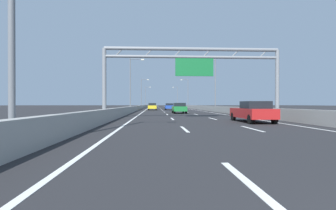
% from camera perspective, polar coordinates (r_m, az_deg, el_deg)
% --- Properties ---
extents(ground_plane, '(260.00, 260.00, 0.00)m').
position_cam_1_polar(ground_plane, '(100.61, -1.17, -0.48)').
color(ground_plane, '#262628').
extents(lane_dash_left_0, '(0.16, 3.00, 0.01)m').
position_cam_1_polar(lane_dash_left_0, '(4.54, 18.12, -16.76)').
color(lane_dash_left_0, white).
rests_on(lane_dash_left_0, ground_plane).
extents(lane_dash_left_1, '(0.16, 3.00, 0.01)m').
position_cam_1_polar(lane_dash_left_1, '(13.20, 3.77, -5.49)').
color(lane_dash_left_1, white).
rests_on(lane_dash_left_1, ground_plane).
extents(lane_dash_left_2, '(0.16, 3.00, 0.01)m').
position_cam_1_polar(lane_dash_left_2, '(22.14, 0.98, -3.16)').
color(lane_dash_left_2, white).
rests_on(lane_dash_left_2, ground_plane).
extents(lane_dash_left_3, '(0.16, 3.00, 0.01)m').
position_cam_1_polar(lane_dash_left_3, '(31.11, -0.20, -2.17)').
color(lane_dash_left_3, white).
rests_on(lane_dash_left_3, ground_plane).
extents(lane_dash_left_4, '(0.16, 3.00, 0.01)m').
position_cam_1_polar(lane_dash_left_4, '(40.10, -0.85, -1.62)').
color(lane_dash_left_4, white).
rests_on(lane_dash_left_4, ground_plane).
extents(lane_dash_left_5, '(0.16, 3.00, 0.01)m').
position_cam_1_polar(lane_dash_left_5, '(49.09, -1.26, -1.27)').
color(lane_dash_left_5, white).
rests_on(lane_dash_left_5, ground_plane).
extents(lane_dash_left_6, '(0.16, 3.00, 0.01)m').
position_cam_1_polar(lane_dash_left_6, '(58.08, -1.54, -1.03)').
color(lane_dash_left_6, white).
rests_on(lane_dash_left_6, ground_plane).
extents(lane_dash_left_7, '(0.16, 3.00, 0.01)m').
position_cam_1_polar(lane_dash_left_7, '(67.07, -1.75, -0.86)').
color(lane_dash_left_7, white).
rests_on(lane_dash_left_7, ground_plane).
extents(lane_dash_left_8, '(0.16, 3.00, 0.01)m').
position_cam_1_polar(lane_dash_left_8, '(76.07, -1.91, -0.72)').
color(lane_dash_left_8, white).
rests_on(lane_dash_left_8, ground_plane).
extents(lane_dash_left_9, '(0.16, 3.00, 0.01)m').
position_cam_1_polar(lane_dash_left_9, '(85.07, -2.03, -0.62)').
color(lane_dash_left_9, white).
rests_on(lane_dash_left_9, ground_plane).
extents(lane_dash_left_10, '(0.16, 3.00, 0.01)m').
position_cam_1_polar(lane_dash_left_10, '(94.06, -2.14, -0.53)').
color(lane_dash_left_10, white).
rests_on(lane_dash_left_10, ground_plane).
extents(lane_dash_left_11, '(0.16, 3.00, 0.01)m').
position_cam_1_polar(lane_dash_left_11, '(103.06, -2.22, -0.46)').
color(lane_dash_left_11, white).
rests_on(lane_dash_left_11, ground_plane).
extents(lane_dash_left_12, '(0.16, 3.00, 0.01)m').
position_cam_1_polar(lane_dash_left_12, '(112.06, -2.29, -0.40)').
color(lane_dash_left_12, white).
rests_on(lane_dash_left_12, ground_plane).
extents(lane_dash_left_13, '(0.16, 3.00, 0.01)m').
position_cam_1_polar(lane_dash_left_13, '(121.06, -2.35, -0.35)').
color(lane_dash_left_13, white).
rests_on(lane_dash_left_13, ground_plane).
extents(lane_dash_left_14, '(0.16, 3.00, 0.01)m').
position_cam_1_polar(lane_dash_left_14, '(130.06, -2.40, -0.31)').
color(lane_dash_left_14, white).
rests_on(lane_dash_left_14, ground_plane).
extents(lane_dash_left_15, '(0.16, 3.00, 0.01)m').
position_cam_1_polar(lane_dash_left_15, '(139.06, -2.45, -0.27)').
color(lane_dash_left_15, white).
rests_on(lane_dash_left_15, ground_plane).
extents(lane_dash_left_16, '(0.16, 3.00, 0.01)m').
position_cam_1_polar(lane_dash_left_16, '(148.06, -2.48, -0.24)').
color(lane_dash_left_16, white).
rests_on(lane_dash_left_16, ground_plane).
extents(lane_dash_left_17, '(0.16, 3.00, 0.01)m').
position_cam_1_polar(lane_dash_left_17, '(157.06, -2.52, -0.21)').
color(lane_dash_left_17, white).
rests_on(lane_dash_left_17, ground_plane).
extents(lane_dash_right_1, '(0.16, 3.00, 0.01)m').
position_cam_1_polar(lane_dash_right_1, '(14.09, 18.53, -5.14)').
color(lane_dash_right_1, white).
rests_on(lane_dash_right_1, ground_plane).
extents(lane_dash_right_2, '(0.16, 3.00, 0.01)m').
position_cam_1_polar(lane_dash_right_2, '(22.68, 10.11, -3.08)').
color(lane_dash_right_2, white).
rests_on(lane_dash_right_2, ground_plane).
extents(lane_dash_right_3, '(0.16, 3.00, 0.01)m').
position_cam_1_polar(lane_dash_right_3, '(31.50, 6.36, -2.14)').
color(lane_dash_right_3, white).
rests_on(lane_dash_right_3, ground_plane).
extents(lane_dash_right_4, '(0.16, 3.00, 0.01)m').
position_cam_1_polar(lane_dash_right_4, '(40.40, 4.26, -1.61)').
color(lane_dash_right_4, white).
rests_on(lane_dash_right_4, ground_plane).
extents(lane_dash_right_5, '(0.16, 3.00, 0.01)m').
position_cam_1_polar(lane_dash_right_5, '(49.33, 2.93, -1.27)').
color(lane_dash_right_5, white).
rests_on(lane_dash_right_5, ground_plane).
extents(lane_dash_right_6, '(0.16, 3.00, 0.01)m').
position_cam_1_polar(lane_dash_right_6, '(58.29, 2.00, -1.03)').
color(lane_dash_right_6, white).
rests_on(lane_dash_right_6, ground_plane).
extents(lane_dash_right_7, '(0.16, 3.00, 0.01)m').
position_cam_1_polar(lane_dash_right_7, '(67.25, 1.32, -0.85)').
color(lane_dash_right_7, white).
rests_on(lane_dash_right_7, ground_plane).
extents(lane_dash_right_8, '(0.16, 3.00, 0.01)m').
position_cam_1_polar(lane_dash_right_8, '(76.23, 0.80, -0.72)').
color(lane_dash_right_8, white).
rests_on(lane_dash_right_8, ground_plane).
extents(lane_dash_right_9, '(0.16, 3.00, 0.01)m').
position_cam_1_polar(lane_dash_right_9, '(85.21, 0.39, -0.62)').
color(lane_dash_right_9, white).
rests_on(lane_dash_right_9, ground_plane).
extents(lane_dash_right_10, '(0.16, 3.00, 0.01)m').
position_cam_1_polar(lane_dash_right_10, '(94.19, 0.05, -0.53)').
color(lane_dash_right_10, white).
rests_on(lane_dash_right_10, ground_plane).
extents(lane_dash_right_11, '(0.16, 3.00, 0.01)m').
position_cam_1_polar(lane_dash_right_11, '(103.18, -0.22, -0.46)').
color(lane_dash_right_11, white).
rests_on(lane_dash_right_11, ground_plane).
extents(lane_dash_right_12, '(0.16, 3.00, 0.01)m').
position_cam_1_polar(lane_dash_right_12, '(112.17, -0.45, -0.40)').
color(lane_dash_right_12, white).
rests_on(lane_dash_right_12, ground_plane).
extents(lane_dash_right_13, '(0.16, 3.00, 0.01)m').
position_cam_1_polar(lane_dash_right_13, '(121.16, -0.65, -0.35)').
color(lane_dash_right_13, white).
rests_on(lane_dash_right_13, ground_plane).
extents(lane_dash_right_14, '(0.16, 3.00, 0.01)m').
position_cam_1_polar(lane_dash_right_14, '(130.15, -0.82, -0.31)').
color(lane_dash_right_14, white).
rests_on(lane_dash_right_14, ground_plane).
extents(lane_dash_right_15, '(0.16, 3.00, 0.01)m').
position_cam_1_polar(lane_dash_right_15, '(139.14, -0.96, -0.27)').
color(lane_dash_right_15, white).
rests_on(lane_dash_right_15, ground_plane).
extents(lane_dash_right_16, '(0.16, 3.00, 0.01)m').
position_cam_1_polar(lane_dash_right_16, '(148.14, -1.09, -0.24)').
color(lane_dash_right_16, white).
rests_on(lane_dash_right_16, ground_plane).
extents(lane_dash_right_17, '(0.16, 3.00, 0.01)m').
position_cam_1_polar(lane_dash_right_17, '(157.13, -1.21, -0.21)').
color(lane_dash_right_17, white).
rests_on(lane_dash_right_17, ground_plane).
extents(edge_line_left, '(0.16, 176.00, 0.01)m').
position_cam_1_polar(edge_line_left, '(88.57, -4.31, -0.58)').
color(edge_line_left, white).
rests_on(edge_line_left, ground_plane).
extents(edge_line_right, '(0.16, 176.00, 0.01)m').
position_cam_1_polar(edge_line_right, '(88.97, 2.47, -0.58)').
color(edge_line_right, white).
rests_on(edge_line_right, ground_plane).
extents(barrier_left, '(0.45, 220.00, 0.95)m').
position_cam_1_polar(barrier_left, '(110.60, -4.92, -0.17)').
color(barrier_left, '#9E9E99').
rests_on(barrier_left, ground_plane).
extents(barrier_right, '(0.45, 220.00, 0.95)m').
position_cam_1_polar(barrier_right, '(111.02, 2.22, -0.17)').
color(barrier_right, '#9E9E99').
rests_on(barrier_right, ground_plane).
extents(sign_gantry, '(15.86, 0.36, 6.36)m').
position_cam_1_polar(sign_gantry, '(22.68, 5.62, 9.14)').
color(sign_gantry, gray).
rests_on(sign_gantry, ground_plane).
extents(streetlamp_left_mid, '(2.58, 0.28, 9.50)m').
position_cam_1_polar(streetlamp_left_mid, '(45.47, -8.28, 5.40)').
color(streetlamp_left_mid, slate).
rests_on(streetlamp_left_mid, ground_plane).
extents(streetlamp_right_mid, '(2.58, 0.28, 9.50)m').
position_cam_1_polar(streetlamp_right_mid, '(46.56, 10.42, 5.28)').
color(streetlamp_right_mid, slate).
rests_on(streetlamp_right_mid, ground_plane).
extents(streetlamp_left_far, '(2.58, 0.28, 9.50)m').
position_cam_1_polar(streetlamp_left_far, '(82.55, -5.94, 3.10)').
color(streetlamp_left_far, slate).
rests_on(streetlamp_left_far, ground_plane).
extents(streetlamp_right_far, '(2.58, 0.28, 9.50)m').
position_cam_1_polar(streetlamp_right_far, '(83.16, 4.40, 3.08)').
color(streetlamp_right_far, slate).
rests_on(streetlamp_right_far, ground_plane).
extents(streetlamp_left_distant, '(2.58, 0.28, 9.50)m').
position_cam_1_polar(streetlamp_left_distant, '(119.74, -5.05, 2.22)').
color(streetlamp_left_distant, slate).
rests_on(streetlamp_left_distant, ground_plane).
extents(streetlamp_right_distant, '(2.58, 0.28, 9.50)m').
position_cam_1_polar(streetlamp_right_distant, '(120.16, 2.08, 2.21)').
color(streetlamp_right_distant, slate).
rests_on(streetlamp_right_distant, ground_plane).
extents(blue_car, '(1.84, 4.39, 1.44)m').
position_cam_1_polar(blue_car, '(54.14, 0.29, -0.35)').
color(blue_car, '#2347AD').
rests_on(blue_car, ground_plane).
extents(yellow_car, '(1.76, 4.30, 1.48)m').
position_cam_1_polar(yellow_car, '(52.97, -3.59, -0.34)').
color(yellow_car, yellow).
rests_on(yellow_car, ground_plane).
extents(green_car, '(1.78, 4.44, 1.46)m').
position_cam_1_polar(green_car, '(35.10, 2.54, -0.69)').
color(green_car, '#1E7A38').
rests_on(green_car, ground_plane).
extents(red_car, '(1.84, 4.66, 1.52)m').
position_cam_1_polar(red_car, '(19.11, 18.68, -1.44)').
color(red_car, red).
rests_on(red_car, ground_plane).
extents(black_car, '(1.87, 4.19, 1.45)m').
position_cam_1_polar(black_car, '(92.10, 1.22, -0.09)').
color(black_car, black).
rests_on(black_car, ground_plane).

